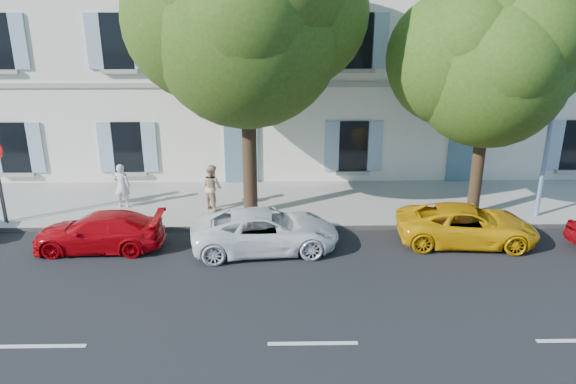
{
  "coord_description": "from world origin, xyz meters",
  "views": [
    {
      "loc": [
        -0.73,
        -14.52,
        7.41
      ],
      "look_at": [
        -0.45,
        2.0,
        1.4
      ],
      "focal_mm": 35.0,
      "sensor_mm": 36.0,
      "label": 1
    }
  ],
  "objects_px": {
    "car_white_coupe": "(265,230)",
    "pedestrian_b": "(212,187)",
    "tree_left": "(246,31)",
    "car_red_coupe": "(99,232)",
    "street_lamp": "(558,95)",
    "car_yellow_supercar": "(467,225)",
    "tree_right": "(489,70)",
    "pedestrian_a": "(122,186)"
  },
  "relations": [
    {
      "from": "tree_left",
      "to": "car_red_coupe",
      "type": "bearing_deg",
      "value": -151.36
    },
    {
      "from": "car_red_coupe",
      "to": "street_lamp",
      "type": "relative_size",
      "value": 0.53
    },
    {
      "from": "car_white_coupe",
      "to": "tree_left",
      "type": "height_order",
      "value": "tree_left"
    },
    {
      "from": "car_red_coupe",
      "to": "tree_right",
      "type": "height_order",
      "value": "tree_right"
    },
    {
      "from": "car_yellow_supercar",
      "to": "tree_right",
      "type": "height_order",
      "value": "tree_right"
    },
    {
      "from": "street_lamp",
      "to": "tree_left",
      "type": "bearing_deg",
      "value": 176.75
    },
    {
      "from": "tree_left",
      "to": "pedestrian_a",
      "type": "relative_size",
      "value": 5.95
    },
    {
      "from": "car_yellow_supercar",
      "to": "tree_right",
      "type": "xyz_separation_m",
      "value": [
        0.83,
        1.91,
        4.43
      ]
    },
    {
      "from": "car_red_coupe",
      "to": "pedestrian_a",
      "type": "distance_m",
      "value": 3.09
    },
    {
      "from": "tree_left",
      "to": "pedestrian_b",
      "type": "xyz_separation_m",
      "value": [
        -1.35,
        0.44,
        -5.23
      ]
    },
    {
      "from": "street_lamp",
      "to": "pedestrian_a",
      "type": "distance_m",
      "value": 14.64
    },
    {
      "from": "car_white_coupe",
      "to": "pedestrian_b",
      "type": "distance_m",
      "value": 3.55
    },
    {
      "from": "tree_right",
      "to": "pedestrian_a",
      "type": "xyz_separation_m",
      "value": [
        -12.07,
        0.89,
        -4.08
      ]
    },
    {
      "from": "car_red_coupe",
      "to": "street_lamp",
      "type": "height_order",
      "value": "street_lamp"
    },
    {
      "from": "car_yellow_supercar",
      "to": "pedestrian_a",
      "type": "height_order",
      "value": "pedestrian_a"
    },
    {
      "from": "tree_left",
      "to": "pedestrian_a",
      "type": "height_order",
      "value": "tree_left"
    },
    {
      "from": "car_red_coupe",
      "to": "car_white_coupe",
      "type": "relative_size",
      "value": 0.88
    },
    {
      "from": "car_yellow_supercar",
      "to": "street_lamp",
      "type": "bearing_deg",
      "value": -57.6
    },
    {
      "from": "car_red_coupe",
      "to": "pedestrian_a",
      "type": "height_order",
      "value": "pedestrian_a"
    },
    {
      "from": "tree_right",
      "to": "pedestrian_b",
      "type": "bearing_deg",
      "value": 175.6
    },
    {
      "from": "car_white_coupe",
      "to": "pedestrian_b",
      "type": "xyz_separation_m",
      "value": [
        -1.9,
        2.98,
        0.34
      ]
    },
    {
      "from": "car_red_coupe",
      "to": "tree_right",
      "type": "relative_size",
      "value": 0.51
    },
    {
      "from": "tree_right",
      "to": "pedestrian_b",
      "type": "relative_size",
      "value": 4.76
    },
    {
      "from": "car_yellow_supercar",
      "to": "tree_right",
      "type": "relative_size",
      "value": 0.56
    },
    {
      "from": "pedestrian_a",
      "to": "pedestrian_b",
      "type": "distance_m",
      "value": 3.16
    },
    {
      "from": "car_red_coupe",
      "to": "car_yellow_supercar",
      "type": "bearing_deg",
      "value": 91.12
    },
    {
      "from": "tree_left",
      "to": "tree_right",
      "type": "distance_m",
      "value": 7.65
    },
    {
      "from": "car_white_coupe",
      "to": "car_yellow_supercar",
      "type": "distance_m",
      "value": 6.2
    },
    {
      "from": "tree_right",
      "to": "pedestrian_a",
      "type": "distance_m",
      "value": 12.77
    },
    {
      "from": "pedestrian_a",
      "to": "tree_right",
      "type": "bearing_deg",
      "value": 179.87
    },
    {
      "from": "car_white_coupe",
      "to": "tree_left",
      "type": "bearing_deg",
      "value": 6.44
    },
    {
      "from": "car_red_coupe",
      "to": "car_yellow_supercar",
      "type": "xyz_separation_m",
      "value": [
        11.17,
        0.26,
        0.03
      ]
    },
    {
      "from": "tree_right",
      "to": "street_lamp",
      "type": "distance_m",
      "value": 2.29
    },
    {
      "from": "street_lamp",
      "to": "pedestrian_a",
      "type": "xyz_separation_m",
      "value": [
        -14.21,
        1.19,
        -3.33
      ]
    },
    {
      "from": "pedestrian_b",
      "to": "car_red_coupe",
      "type": "bearing_deg",
      "value": 85.03
    },
    {
      "from": "tree_left",
      "to": "pedestrian_b",
      "type": "distance_m",
      "value": 5.42
    },
    {
      "from": "street_lamp",
      "to": "pedestrian_b",
      "type": "distance_m",
      "value": 11.58
    },
    {
      "from": "car_yellow_supercar",
      "to": "pedestrian_b",
      "type": "distance_m",
      "value": 8.5
    },
    {
      "from": "street_lamp",
      "to": "pedestrian_a",
      "type": "relative_size",
      "value": 4.61
    },
    {
      "from": "street_lamp",
      "to": "car_white_coupe",
      "type": "bearing_deg",
      "value": -167.71
    },
    {
      "from": "car_red_coupe",
      "to": "street_lamp",
      "type": "xyz_separation_m",
      "value": [
        14.13,
        1.87,
        3.71
      ]
    },
    {
      "from": "pedestrian_b",
      "to": "car_white_coupe",
      "type": "bearing_deg",
      "value": 164.71
    }
  ]
}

